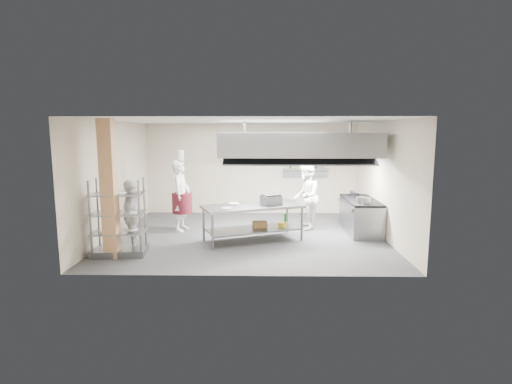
{
  "coord_description": "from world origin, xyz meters",
  "views": [
    {
      "loc": [
        0.39,
        -10.29,
        2.72
      ],
      "look_at": [
        0.21,
        0.2,
        1.14
      ],
      "focal_mm": 28.0,
      "sensor_mm": 36.0,
      "label": 1
    }
  ],
  "objects_px": {
    "chef_head": "(181,196)",
    "griddle": "(271,200)",
    "island": "(253,223)",
    "cooking_range": "(360,216)",
    "chef_line": "(306,196)",
    "pass_rack": "(118,217)",
    "chef_plating": "(131,216)",
    "stockpot": "(361,200)"
  },
  "relations": [
    {
      "from": "chef_line",
      "to": "pass_rack",
      "type": "bearing_deg",
      "value": -51.16
    },
    {
      "from": "pass_rack",
      "to": "stockpot",
      "type": "distance_m",
      "value": 5.97
    },
    {
      "from": "island",
      "to": "stockpot",
      "type": "bearing_deg",
      "value": -12.74
    },
    {
      "from": "cooking_range",
      "to": "chef_line",
      "type": "xyz_separation_m",
      "value": [
        -1.48,
        0.24,
        0.51
      ]
    },
    {
      "from": "chef_line",
      "to": "chef_plating",
      "type": "height_order",
      "value": "chef_line"
    },
    {
      "from": "chef_head",
      "to": "chef_line",
      "type": "relative_size",
      "value": 1.05
    },
    {
      "from": "pass_rack",
      "to": "chef_plating",
      "type": "relative_size",
      "value": 1.02
    },
    {
      "from": "island",
      "to": "chef_plating",
      "type": "distance_m",
      "value": 2.93
    },
    {
      "from": "pass_rack",
      "to": "griddle",
      "type": "xyz_separation_m",
      "value": [
        3.4,
        1.36,
        0.17
      ]
    },
    {
      "from": "pass_rack",
      "to": "cooking_range",
      "type": "xyz_separation_m",
      "value": [
        5.88,
        2.21,
        -0.43
      ]
    },
    {
      "from": "island",
      "to": "pass_rack",
      "type": "relative_size",
      "value": 1.45
    },
    {
      "from": "griddle",
      "to": "stockpot",
      "type": "relative_size",
      "value": 2.03
    },
    {
      "from": "chef_line",
      "to": "island",
      "type": "bearing_deg",
      "value": -39.9
    },
    {
      "from": "chef_head",
      "to": "chef_plating",
      "type": "relative_size",
      "value": 1.17
    },
    {
      "from": "chef_head",
      "to": "chef_line",
      "type": "bearing_deg",
      "value": -78.58
    },
    {
      "from": "cooking_range",
      "to": "chef_line",
      "type": "height_order",
      "value": "chef_line"
    },
    {
      "from": "pass_rack",
      "to": "griddle",
      "type": "relative_size",
      "value": 3.71
    },
    {
      "from": "island",
      "to": "chef_head",
      "type": "bearing_deg",
      "value": 130.83
    },
    {
      "from": "chef_line",
      "to": "stockpot",
      "type": "height_order",
      "value": "chef_line"
    },
    {
      "from": "chef_plating",
      "to": "griddle",
      "type": "height_order",
      "value": "chef_plating"
    },
    {
      "from": "island",
      "to": "chef_line",
      "type": "relative_size",
      "value": 1.32
    },
    {
      "from": "island",
      "to": "griddle",
      "type": "bearing_deg",
      "value": -4.34
    },
    {
      "from": "pass_rack",
      "to": "cooking_range",
      "type": "bearing_deg",
      "value": 14.93
    },
    {
      "from": "pass_rack",
      "to": "chef_line",
      "type": "xyz_separation_m",
      "value": [
        4.4,
        2.46,
        0.08
      ]
    },
    {
      "from": "chef_plating",
      "to": "griddle",
      "type": "relative_size",
      "value": 3.64
    },
    {
      "from": "stockpot",
      "to": "island",
      "type": "bearing_deg",
      "value": -170.85
    },
    {
      "from": "griddle",
      "to": "stockpot",
      "type": "bearing_deg",
      "value": -24.66
    },
    {
      "from": "cooking_range",
      "to": "chef_head",
      "type": "bearing_deg",
      "value": 179.6
    },
    {
      "from": "cooking_range",
      "to": "griddle",
      "type": "relative_size",
      "value": 4.35
    },
    {
      "from": "griddle",
      "to": "chef_plating",
      "type": "bearing_deg",
      "value": 166.85
    },
    {
      "from": "chef_plating",
      "to": "cooking_range",
      "type": "bearing_deg",
      "value": 101.34
    },
    {
      "from": "chef_line",
      "to": "cooking_range",
      "type": "bearing_deg",
      "value": 90.32
    },
    {
      "from": "island",
      "to": "cooking_range",
      "type": "distance_m",
      "value": 3.11
    },
    {
      "from": "chef_head",
      "to": "chef_line",
      "type": "distance_m",
      "value": 3.47
    },
    {
      "from": "chef_line",
      "to": "griddle",
      "type": "distance_m",
      "value": 1.49
    },
    {
      "from": "chef_plating",
      "to": "stockpot",
      "type": "distance_m",
      "value": 5.71
    },
    {
      "from": "stockpot",
      "to": "chef_line",
      "type": "bearing_deg",
      "value": 149.18
    },
    {
      "from": "griddle",
      "to": "chef_line",
      "type": "bearing_deg",
      "value": 15.63
    },
    {
      "from": "chef_plating",
      "to": "griddle",
      "type": "distance_m",
      "value": 3.39
    },
    {
      "from": "island",
      "to": "griddle",
      "type": "xyz_separation_m",
      "value": [
        0.46,
        0.15,
        0.57
      ]
    },
    {
      "from": "pass_rack",
      "to": "chef_head",
      "type": "xyz_separation_m",
      "value": [
        0.93,
        2.25,
        0.13
      ]
    },
    {
      "from": "chef_head",
      "to": "griddle",
      "type": "height_order",
      "value": "chef_head"
    }
  ]
}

